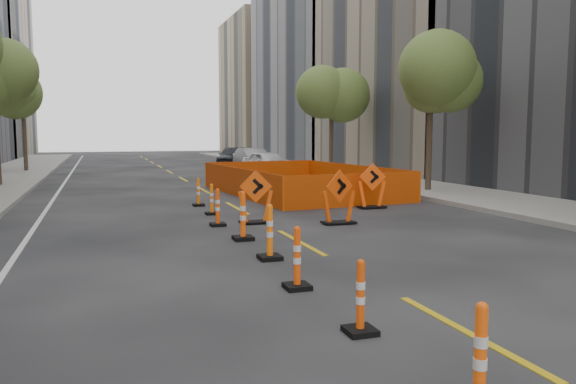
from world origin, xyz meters
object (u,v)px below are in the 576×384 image
object	(u,v)px
chevron_sign_left	(256,197)
parked_car_mid	(253,159)
parked_car_near	(268,163)
chevron_sign_center	(339,197)
channelizer_7	(212,199)
channelizer_4	(270,232)
parked_car_far	(232,157)
channelizer_5	(243,216)
channelizer_2	(361,297)
channelizer_3	(297,258)
chevron_sign_right	(372,186)
channelizer_8	(198,192)
channelizer_6	(218,207)
channelizer_1	(480,358)

from	to	relation	value
chevron_sign_left	parked_car_mid	bearing A→B (deg)	86.38
parked_car_near	chevron_sign_center	bearing A→B (deg)	-110.59
channelizer_7	chevron_sign_left	bearing A→B (deg)	-68.45
channelizer_4	parked_car_far	distance (m)	30.98
channelizer_5	parked_car_mid	xyz separation A→B (m)	(6.48, 23.07, 0.16)
channelizer_5	channelizer_2	bearing A→B (deg)	-91.11
chevron_sign_center	parked_car_mid	distance (m)	21.98
chevron_sign_center	channelizer_2	bearing A→B (deg)	-127.19
channelizer_3	parked_car_mid	size ratio (longest dim) A/B	0.23
chevron_sign_left	chevron_sign_right	xyz separation A→B (m)	(4.36, 1.77, 0.01)
parked_car_near	parked_car_mid	bearing A→B (deg)	74.06
channelizer_8	parked_car_far	bearing A→B (deg)	74.20
parked_car_mid	parked_car_near	bearing A→B (deg)	-99.00
channelizer_2	chevron_sign_left	distance (m)	8.49
channelizer_6	channelizer_5	bearing A→B (deg)	-85.76
channelizer_2	channelizer_4	distance (m)	4.18
channelizer_7	channelizer_6	bearing A→B (deg)	-96.71
channelizer_6	chevron_sign_left	bearing A→B (deg)	3.78
channelizer_5	parked_car_far	bearing A→B (deg)	77.48
channelizer_7	channelizer_8	world-z (taller)	channelizer_8
channelizer_1	channelizer_7	xyz separation A→B (m)	(0.10, 12.54, -0.03)
channelizer_3	parked_car_mid	distance (m)	28.05
chevron_sign_left	parked_car_near	xyz separation A→B (m)	(5.11, 16.04, -0.01)
channelizer_2	parked_car_near	world-z (taller)	parked_car_near
channelizer_3	channelizer_4	size ratio (longest dim) A/B	0.92
chevron_sign_center	channelizer_1	bearing A→B (deg)	-122.20
channelizer_1	channelizer_4	distance (m)	6.27
chevron_sign_left	chevron_sign_right	size ratio (longest dim) A/B	0.99
chevron_sign_center	parked_car_near	distance (m)	17.10
channelizer_8	channelizer_3	bearing A→B (deg)	-91.30
channelizer_2	channelizer_8	world-z (taller)	channelizer_8
channelizer_7	parked_car_far	bearing A→B (deg)	75.60
channelizer_4	parked_car_near	size ratio (longest dim) A/B	0.26
channelizer_1	channelizer_5	bearing A→B (deg)	89.93
channelizer_1	parked_car_far	world-z (taller)	parked_car_far
channelizer_7	parked_car_far	world-z (taller)	parked_car_far
channelizer_5	parked_car_far	size ratio (longest dim) A/B	0.24
channelizer_3	channelizer_5	world-z (taller)	channelizer_5
channelizer_1	channelizer_2	world-z (taller)	channelizer_1
channelizer_4	parked_car_far	bearing A→B (deg)	78.32
chevron_sign_center	channelizer_3	bearing A→B (deg)	-134.79
channelizer_4	parked_car_mid	world-z (taller)	parked_car_mid
channelizer_7	chevron_sign_left	size ratio (longest dim) A/B	0.65
chevron_sign_right	parked_car_far	distance (m)	24.34
channelizer_6	chevron_sign_center	world-z (taller)	chevron_sign_center
channelizer_4	chevron_sign_left	bearing A→B (deg)	78.21
channelizer_5	channelizer_8	world-z (taller)	channelizer_5
channelizer_3	chevron_sign_right	bearing A→B (deg)	56.12
parked_car_near	parked_car_mid	size ratio (longest dim) A/B	0.96
chevron_sign_center	parked_car_mid	bearing A→B (deg)	65.62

